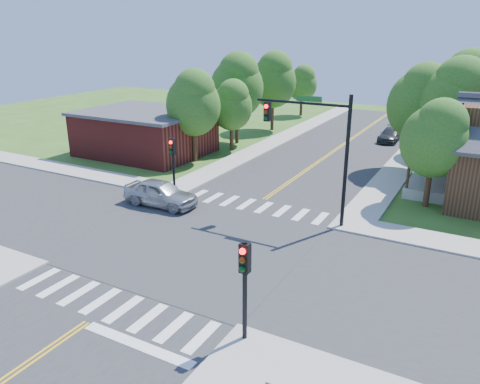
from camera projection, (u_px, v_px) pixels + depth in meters
The scene contains 25 objects.
ground at pixel (199, 245), 23.50m from camera, with size 100.00×100.00×0.00m, color #39591B.
road_ns at pixel (199, 245), 23.49m from camera, with size 10.00×90.00×0.04m, color #2D2D30.
road_ew at pixel (199, 245), 23.49m from camera, with size 90.00×10.00×0.04m, color #2D2D30.
intersection_patch at pixel (199, 245), 23.50m from camera, with size 10.20×10.20×0.06m, color #2D2D30.
sidewalk_nw at pixel (151, 144), 43.73m from camera, with size 40.00×40.00×0.14m.
crosswalk_north at pixel (255, 206), 28.61m from camera, with size 8.85×2.00×0.01m.
crosswalk_south at pixel (112, 305), 18.35m from camera, with size 8.85×2.00×0.01m.
centerline at pixel (199, 244), 23.48m from camera, with size 0.30×90.00×0.01m.
stop_bar at pixel (138, 345), 16.07m from camera, with size 4.60×0.45×0.09m, color white.
signal_mast_ne at pixel (316, 137), 24.74m from camera, with size 5.30×0.42×7.20m.
signal_pole_se at pixel (245, 274), 15.42m from camera, with size 0.34×0.42×3.80m.
signal_pole_nw at pixel (173, 155), 29.77m from camera, with size 0.34×0.42×3.80m.
building_nw at pixel (145, 132), 40.23m from camera, with size 10.40×8.40×3.73m.
tree_e_a at pixel (436, 137), 27.16m from camera, with size 3.91×3.71×6.64m.
tree_e_b at pixel (456, 99), 32.28m from camera, with size 5.09×4.84×8.66m.
tree_e_c at pixel (465, 86), 38.44m from camera, with size 5.21×4.95×8.86m.
tree_e_d at pixel (463, 84), 46.47m from camera, with size 4.58×4.35×7.78m.
tree_w_a at pixel (194, 101), 36.71m from camera, with size 4.38×4.16×7.45m.
tree_w_b at pixel (237, 84), 42.55m from camera, with size 4.95×4.70×8.42m.
tree_w_c at pixel (274, 78), 48.44m from camera, with size 4.85×4.60×8.24m.
tree_w_d at pixel (303, 82), 57.17m from camera, with size 3.66×3.48×6.23m.
tree_house at pixel (422, 101), 34.10m from camera, with size 4.77×4.53×8.11m.
tree_bldg at pixel (232, 104), 40.50m from camera, with size 3.70×3.52×6.30m.
car_silver at pixel (161, 194), 28.43m from camera, with size 4.73×1.95×1.60m, color #B2B5B9.
car_dgrey at pixel (390, 135), 44.82m from camera, with size 1.79×4.34×1.26m, color #2E3133.
Camera 1 is at (12.03, -17.68, 10.31)m, focal length 35.00 mm.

